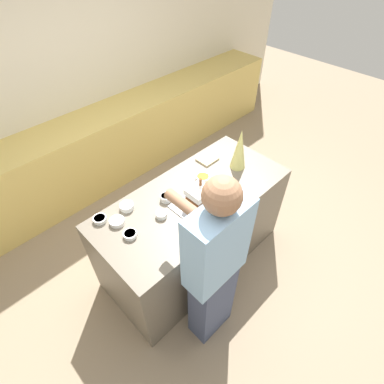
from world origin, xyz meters
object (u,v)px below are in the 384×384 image
(candy_bowl_front_corner, at_px, (130,234))
(gingerbread_house, at_px, (199,196))
(candy_bowl_near_tray_right, at_px, (161,214))
(candy_bowl_behind_tray, at_px, (166,197))
(candy_bowl_far_right, at_px, (127,206))
(person, at_px, (214,269))
(candy_bowl_near_tray_left, at_px, (100,219))
(cookbook, at_px, (207,159))
(candy_bowl_far_left, at_px, (117,221))
(baking_tray, at_px, (199,204))
(candy_bowl_beside_tree, at_px, (203,178))
(decorative_tree, at_px, (240,149))

(candy_bowl_front_corner, bearing_deg, gingerbread_house, -12.52)
(candy_bowl_near_tray_right, height_order, candy_bowl_behind_tray, candy_bowl_behind_tray)
(candy_bowl_far_right, bearing_deg, person, -83.34)
(candy_bowl_near_tray_left, relative_size, cookbook, 0.61)
(candy_bowl_far_left, relative_size, candy_bowl_far_right, 1.03)
(candy_bowl_behind_tray, bearing_deg, candy_bowl_front_corner, -167.53)
(candy_bowl_near_tray_right, height_order, candy_bowl_far_left, candy_bowl_near_tray_right)
(candy_bowl_near_tray_right, bearing_deg, person, -93.94)
(cookbook, bearing_deg, baking_tray, -143.46)
(candy_bowl_front_corner, bearing_deg, candy_bowl_near_tray_right, -3.03)
(baking_tray, distance_m, gingerbread_house, 0.09)
(candy_bowl_far_right, bearing_deg, candy_bowl_beside_tree, -15.22)
(candy_bowl_near_tray_right, relative_size, candy_bowl_far_right, 0.78)
(candy_bowl_beside_tree, bearing_deg, cookbook, 35.30)
(candy_bowl_far_right, bearing_deg, candy_bowl_far_left, -153.07)
(candy_bowl_behind_tray, bearing_deg, gingerbread_house, -55.50)
(candy_bowl_near_tray_right, height_order, cookbook, candy_bowl_near_tray_right)
(baking_tray, distance_m, cookbook, 0.61)
(candy_bowl_far_left, bearing_deg, cookbook, 2.76)
(candy_bowl_behind_tray, xyz_separation_m, cookbook, (0.65, 0.13, -0.02))
(decorative_tree, xyz_separation_m, candy_bowl_near_tray_left, (-1.31, 0.33, -0.18))
(candy_bowl_far_right, relative_size, cookbook, 0.65)
(gingerbread_house, xyz_separation_m, candy_bowl_far_right, (-0.45, 0.39, -0.07))
(person, bearing_deg, candy_bowl_behind_tray, 75.33)
(decorative_tree, height_order, candy_bowl_far_left, decorative_tree)
(gingerbread_house, distance_m, candy_bowl_near_tray_left, 0.81)
(candy_bowl_near_tray_right, bearing_deg, decorative_tree, -1.58)
(person, bearing_deg, candy_bowl_far_left, 107.33)
(candy_bowl_beside_tree, height_order, candy_bowl_far_left, candy_bowl_beside_tree)
(baking_tray, xyz_separation_m, gingerbread_house, (0.00, 0.00, 0.09))
(candy_bowl_far_left, distance_m, candy_bowl_behind_tray, 0.45)
(baking_tray, relative_size, person, 0.24)
(decorative_tree, distance_m, candy_bowl_far_left, 1.26)
(decorative_tree, distance_m, candy_bowl_near_tray_right, 0.95)
(candy_bowl_beside_tree, distance_m, cookbook, 0.29)
(candy_bowl_near_tray_right, distance_m, candy_bowl_near_tray_left, 0.49)
(candy_bowl_near_tray_right, relative_size, person, 0.05)
(candy_bowl_near_tray_left, bearing_deg, candy_bowl_near_tray_right, -39.14)
(candy_bowl_beside_tree, bearing_deg, candy_bowl_front_corner, -176.02)
(candy_bowl_beside_tree, bearing_deg, candy_bowl_near_tray_left, 166.09)
(candy_bowl_near_tray_right, height_order, person, person)
(gingerbread_house, height_order, candy_bowl_front_corner, gingerbread_house)
(candy_bowl_far_right, bearing_deg, candy_bowl_near_tray_left, 170.15)
(candy_bowl_beside_tree, height_order, candy_bowl_behind_tray, candy_bowl_behind_tray)
(candy_bowl_far_left, bearing_deg, candy_bowl_beside_tree, -7.75)
(baking_tray, xyz_separation_m, candy_bowl_behind_tray, (-0.16, 0.23, 0.03))
(candy_bowl_far_left, xyz_separation_m, cookbook, (1.09, 0.05, -0.01))
(candy_bowl_near_tray_right, bearing_deg, baking_tray, -21.08)
(candy_bowl_far_right, distance_m, person, 0.89)
(candy_bowl_beside_tree, bearing_deg, candy_bowl_near_tray_right, -172.35)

